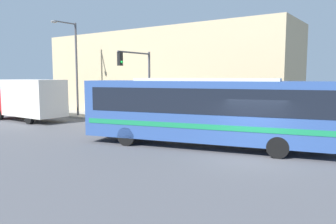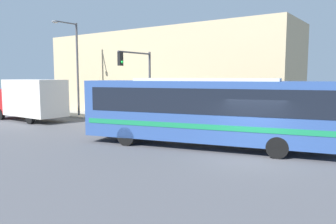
% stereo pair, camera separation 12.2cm
% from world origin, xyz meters
% --- Properties ---
extents(ground_plane, '(120.00, 120.00, 0.00)m').
position_xyz_m(ground_plane, '(0.00, 0.00, 0.00)').
color(ground_plane, '#515156').
extents(sidewalk, '(3.24, 70.00, 0.13)m').
position_xyz_m(sidewalk, '(6.12, 20.00, 0.07)').
color(sidewalk, gray).
rests_on(sidewalk, ground_plane).
extents(building_facade, '(6.00, 23.45, 7.41)m').
position_xyz_m(building_facade, '(10.74, 12.72, 3.71)').
color(building_facade, tan).
rests_on(building_facade, ground_plane).
extents(city_bus, '(5.40, 12.62, 3.40)m').
position_xyz_m(city_bus, '(0.81, 2.74, 1.95)').
color(city_bus, '#2D4C8C').
rests_on(city_bus, ground_plane).
extents(delivery_truck, '(2.48, 7.06, 3.24)m').
position_xyz_m(delivery_truck, '(1.38, 18.82, 1.75)').
color(delivery_truck, silver).
rests_on(delivery_truck, ground_plane).
extents(fire_hydrant, '(0.22, 0.29, 0.69)m').
position_xyz_m(fire_hydrant, '(5.10, 5.01, 0.47)').
color(fire_hydrant, gold).
rests_on(fire_hydrant, sidewalk).
extents(traffic_light_pole, '(3.28, 0.35, 5.09)m').
position_xyz_m(traffic_light_pole, '(4.10, 9.79, 3.64)').
color(traffic_light_pole, '#47474C').
rests_on(traffic_light_pole, sidewalk).
extents(parking_meter, '(0.14, 0.14, 1.20)m').
position_xyz_m(parking_meter, '(5.10, 8.09, 0.95)').
color(parking_meter, '#47474C').
rests_on(parking_meter, sidewalk).
extents(street_lamp, '(2.48, 0.28, 7.84)m').
position_xyz_m(street_lamp, '(5.05, 17.80, 4.73)').
color(street_lamp, '#47474C').
rests_on(street_lamp, sidewalk).
extents(pedestrian_near_corner, '(0.34, 0.34, 1.84)m').
position_xyz_m(pedestrian_near_corner, '(5.83, 14.32, 1.08)').
color(pedestrian_near_corner, '#47382D').
rests_on(pedestrian_near_corner, sidewalk).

